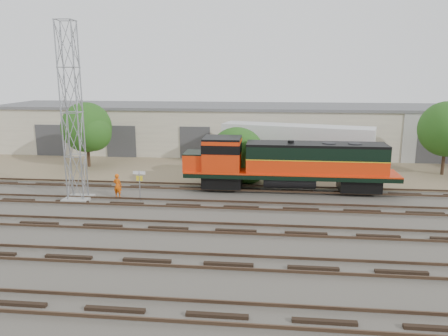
# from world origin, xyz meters

# --- Properties ---
(ground) EXTENTS (140.00, 140.00, 0.00)m
(ground) POSITION_xyz_m (0.00, 0.00, 0.00)
(ground) COLOR #47423A
(ground) RESTS_ON ground
(dirt_strip) EXTENTS (80.00, 16.00, 0.02)m
(dirt_strip) POSITION_xyz_m (0.00, 15.00, 0.01)
(dirt_strip) COLOR #726047
(dirt_strip) RESTS_ON ground
(tracks) EXTENTS (80.00, 20.40, 0.28)m
(tracks) POSITION_xyz_m (0.00, -3.00, 0.08)
(tracks) COLOR black
(tracks) RESTS_ON ground
(warehouse) EXTENTS (58.40, 10.40, 5.30)m
(warehouse) POSITION_xyz_m (0.04, 22.98, 2.65)
(warehouse) COLOR beige
(warehouse) RESTS_ON ground
(locomotive) EXTENTS (16.13, 2.83, 3.88)m
(locomotive) POSITION_xyz_m (3.12, 6.00, 2.24)
(locomotive) COLOR black
(locomotive) RESTS_ON tracks
(signal_tower) EXTENTS (1.83, 1.83, 12.40)m
(signal_tower) POSITION_xyz_m (-11.84, 2.20, 6.05)
(signal_tower) COLOR gray
(signal_tower) RESTS_ON ground
(sign_post) EXTENTS (0.91, 0.10, 2.23)m
(sign_post) POSITION_xyz_m (-7.30, 2.39, 1.56)
(sign_post) COLOR gray
(sign_post) RESTS_ON ground
(worker) EXTENTS (0.72, 0.55, 1.79)m
(worker) POSITION_xyz_m (-9.19, 3.08, 0.90)
(worker) COLOR #DB530C
(worker) RESTS_ON ground
(semi_trailer) EXTENTS (14.03, 6.14, 4.24)m
(semi_trailer) POSITION_xyz_m (4.57, 13.45, 2.67)
(semi_trailer) COLOR silver
(semi_trailer) RESTS_ON ground
(tree_west) EXTENTS (4.99, 4.76, 6.22)m
(tree_west) POSITION_xyz_m (-15.35, 12.82, 3.72)
(tree_west) COLOR #382619
(tree_west) RESTS_ON ground
(tree_mid) EXTENTS (5.08, 4.84, 4.84)m
(tree_mid) POSITION_xyz_m (-0.65, 8.87, 2.01)
(tree_mid) COLOR #382619
(tree_mid) RESTS_ON ground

